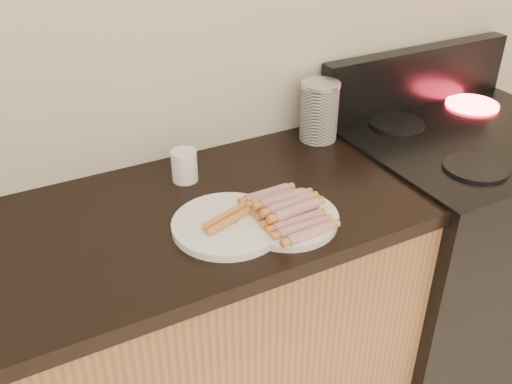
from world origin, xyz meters
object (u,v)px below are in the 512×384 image
side_plate (228,225)px  mug (184,166)px  stove (448,249)px  canister (319,111)px  main_plate (287,220)px

side_plate → mug: 0.27m
stove → side_plate: (-0.91, -0.09, 0.45)m
stove → canister: bearing=153.1°
mug → canister: bearing=5.7°
side_plate → canister: size_ratio=1.46×
stove → mug: (-0.91, 0.18, 0.49)m
side_plate → mug: (-0.00, 0.27, 0.03)m
main_plate → side_plate: side_plate is taller
stove → main_plate: (-0.77, -0.14, 0.45)m
main_plate → side_plate: 0.15m
side_plate → stove: bearing=5.6°
stove → mug: 1.05m
stove → canister: (-0.44, 0.22, 0.54)m
side_plate → mug: bearing=90.6°
stove → side_plate: 1.02m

